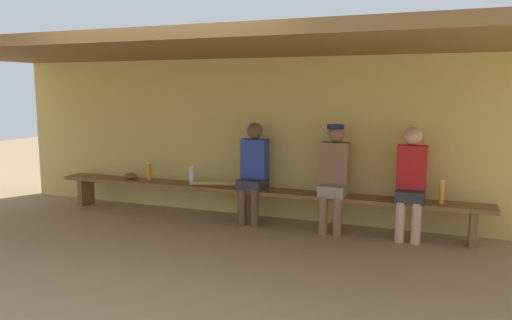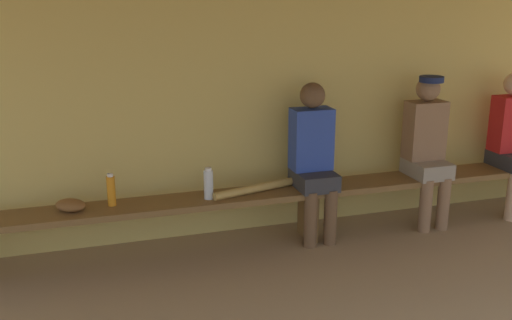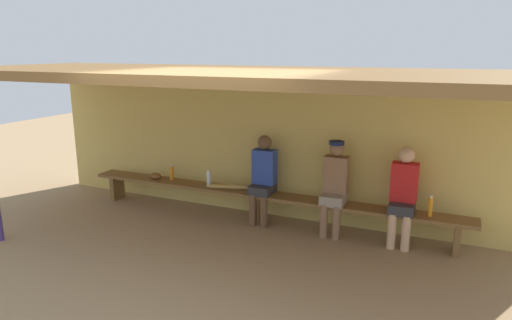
{
  "view_description": "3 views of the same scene",
  "coord_description": "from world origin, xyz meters",
  "px_view_note": "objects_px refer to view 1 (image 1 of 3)",
  "views": [
    {
      "loc": [
        2.42,
        -4.45,
        1.78
      ],
      "look_at": [
        0.2,
        1.23,
        0.9
      ],
      "focal_mm": 34.55,
      "sensor_mm": 36.0,
      "label": 1
    },
    {
      "loc": [
        -1.84,
        -2.85,
        2.07
      ],
      "look_at": [
        -0.5,
        1.44,
        0.77
      ],
      "focal_mm": 41.62,
      "sensor_mm": 36.0,
      "label": 2
    },
    {
      "loc": [
        2.59,
        -4.47,
        2.57
      ],
      "look_at": [
        0.01,
        1.36,
        1.01
      ],
      "focal_mm": 31.97,
      "sensor_mm": 36.0,
      "label": 3
    }
  ],
  "objects_px": {
    "water_bottle_green": "(149,172)",
    "player_near_post": "(411,179)",
    "water_bottle_orange": "(442,192)",
    "baseball_bat": "(219,184)",
    "player_in_blue": "(334,173)",
    "player_in_red": "(253,169)",
    "baseball_glove_worn": "(131,176)",
    "water_bottle_clear": "(192,176)",
    "bench": "(251,194)"
  },
  "relations": [
    {
      "from": "player_in_blue",
      "to": "water_bottle_clear",
      "type": "distance_m",
      "value": 2.0
    },
    {
      "from": "player_in_blue",
      "to": "player_in_red",
      "type": "relative_size",
      "value": 1.01
    },
    {
      "from": "player_in_blue",
      "to": "player_in_red",
      "type": "xyz_separation_m",
      "value": [
        -1.09,
        -0.0,
        -0.02
      ]
    },
    {
      "from": "player_in_red",
      "to": "baseball_glove_worn",
      "type": "bearing_deg",
      "value": 179.69
    },
    {
      "from": "water_bottle_orange",
      "to": "baseball_bat",
      "type": "xyz_separation_m",
      "value": [
        -2.87,
        0.01,
        -0.1
      ]
    },
    {
      "from": "player_in_red",
      "to": "water_bottle_clear",
      "type": "xyz_separation_m",
      "value": [
        -0.91,
        -0.03,
        -0.15
      ]
    },
    {
      "from": "player_in_blue",
      "to": "baseball_glove_worn",
      "type": "bearing_deg",
      "value": 179.81
    },
    {
      "from": "bench",
      "to": "water_bottle_clear",
      "type": "bearing_deg",
      "value": -177.93
    },
    {
      "from": "player_near_post",
      "to": "baseball_bat",
      "type": "relative_size",
      "value": 1.77
    },
    {
      "from": "player_in_red",
      "to": "baseball_glove_worn",
      "type": "relative_size",
      "value": 5.56
    },
    {
      "from": "player_near_post",
      "to": "water_bottle_green",
      "type": "relative_size",
      "value": 5.18
    },
    {
      "from": "player_in_red",
      "to": "water_bottle_clear",
      "type": "height_order",
      "value": "player_in_red"
    },
    {
      "from": "player_near_post",
      "to": "water_bottle_clear",
      "type": "relative_size",
      "value": 5.19
    },
    {
      "from": "bench",
      "to": "player_in_blue",
      "type": "xyz_separation_m",
      "value": [
        1.13,
        0.0,
        0.36
      ]
    },
    {
      "from": "water_bottle_green",
      "to": "water_bottle_clear",
      "type": "distance_m",
      "value": 0.75
    },
    {
      "from": "player_near_post",
      "to": "water_bottle_orange",
      "type": "relative_size",
      "value": 4.79
    },
    {
      "from": "player_in_blue",
      "to": "water_bottle_orange",
      "type": "bearing_deg",
      "value": -0.77
    },
    {
      "from": "player_near_post",
      "to": "water_bottle_orange",
      "type": "height_order",
      "value": "player_near_post"
    },
    {
      "from": "water_bottle_green",
      "to": "baseball_bat",
      "type": "distance_m",
      "value": 1.15
    },
    {
      "from": "player_in_red",
      "to": "water_bottle_green",
      "type": "xyz_separation_m",
      "value": [
        -1.66,
        0.04,
        -0.15
      ]
    },
    {
      "from": "baseball_glove_worn",
      "to": "player_in_blue",
      "type": "bearing_deg",
      "value": -144.1
    },
    {
      "from": "player_in_red",
      "to": "baseball_bat",
      "type": "height_order",
      "value": "player_in_red"
    },
    {
      "from": "bench",
      "to": "player_in_red",
      "type": "height_order",
      "value": "player_in_red"
    },
    {
      "from": "water_bottle_green",
      "to": "bench",
      "type": "bearing_deg",
      "value": -1.44
    },
    {
      "from": "player_in_blue",
      "to": "water_bottle_clear",
      "type": "relative_size",
      "value": 5.23
    },
    {
      "from": "player_in_blue",
      "to": "player_in_red",
      "type": "distance_m",
      "value": 1.09
    },
    {
      "from": "water_bottle_clear",
      "to": "baseball_glove_worn",
      "type": "bearing_deg",
      "value": 177.54
    },
    {
      "from": "water_bottle_green",
      "to": "water_bottle_clear",
      "type": "xyz_separation_m",
      "value": [
        0.75,
        -0.07,
        -0.0
      ]
    },
    {
      "from": "bench",
      "to": "baseball_bat",
      "type": "bearing_deg",
      "value": -180.0
    },
    {
      "from": "player_in_blue",
      "to": "water_bottle_orange",
      "type": "relative_size",
      "value": 4.83
    },
    {
      "from": "player_in_red",
      "to": "player_near_post",
      "type": "bearing_deg",
      "value": 0.0
    },
    {
      "from": "water_bottle_green",
      "to": "baseball_glove_worn",
      "type": "relative_size",
      "value": 1.07
    },
    {
      "from": "player_in_blue",
      "to": "water_bottle_green",
      "type": "distance_m",
      "value": 2.75
    },
    {
      "from": "bench",
      "to": "player_in_red",
      "type": "distance_m",
      "value": 0.34
    },
    {
      "from": "player_in_red",
      "to": "water_bottle_clear",
      "type": "distance_m",
      "value": 0.92
    },
    {
      "from": "water_bottle_green",
      "to": "player_near_post",
      "type": "bearing_deg",
      "value": -0.59
    },
    {
      "from": "baseball_glove_worn",
      "to": "player_in_red",
      "type": "bearing_deg",
      "value": -144.21
    },
    {
      "from": "player_in_blue",
      "to": "water_bottle_clear",
      "type": "height_order",
      "value": "player_in_blue"
    },
    {
      "from": "player_in_blue",
      "to": "water_bottle_clear",
      "type": "xyz_separation_m",
      "value": [
        -2.0,
        -0.04,
        -0.16
      ]
    },
    {
      "from": "bench",
      "to": "water_bottle_clear",
      "type": "relative_size",
      "value": 23.33
    },
    {
      "from": "water_bottle_clear",
      "to": "player_near_post",
      "type": "bearing_deg",
      "value": 0.68
    },
    {
      "from": "player_in_blue",
      "to": "water_bottle_green",
      "type": "xyz_separation_m",
      "value": [
        -2.74,
        0.04,
        -0.16
      ]
    },
    {
      "from": "player_near_post",
      "to": "water_bottle_clear",
      "type": "bearing_deg",
      "value": -179.32
    },
    {
      "from": "player_near_post",
      "to": "player_in_blue",
      "type": "distance_m",
      "value": 0.92
    },
    {
      "from": "player_near_post",
      "to": "baseball_bat",
      "type": "bearing_deg",
      "value": -179.93
    },
    {
      "from": "player_in_red",
      "to": "baseball_bat",
      "type": "xyz_separation_m",
      "value": [
        -0.51,
        -0.0,
        -0.24
      ]
    },
    {
      "from": "water_bottle_orange",
      "to": "water_bottle_clear",
      "type": "relative_size",
      "value": 1.08
    },
    {
      "from": "player_near_post",
      "to": "baseball_bat",
      "type": "height_order",
      "value": "player_near_post"
    },
    {
      "from": "player_near_post",
      "to": "water_bottle_green",
      "type": "bearing_deg",
      "value": 179.41
    },
    {
      "from": "player_in_blue",
      "to": "player_in_red",
      "type": "bearing_deg",
      "value": -179.97
    }
  ]
}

